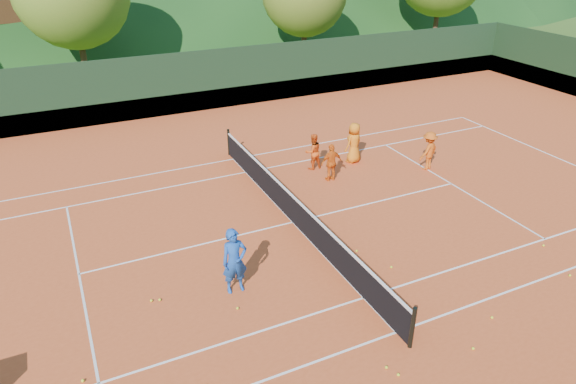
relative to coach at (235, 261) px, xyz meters
name	(u,v)px	position (x,y,z in m)	size (l,w,h in m)	color
ground	(293,223)	(2.80, 2.44, -0.92)	(400.00, 400.00, 0.00)	#335219
clay_court	(293,222)	(2.80, 2.44, -0.91)	(40.00, 24.00, 0.02)	#C1481F
coach	(235,261)	(0.00, 0.00, 0.00)	(0.65, 0.43, 1.79)	#1A4DAB
student_a	(313,152)	(5.26, 5.79, -0.20)	(0.68, 0.53, 1.40)	#E35114
student_b	(331,162)	(5.38, 4.58, -0.19)	(0.83, 0.34, 1.41)	orange
student_c	(354,143)	(6.99, 5.65, -0.09)	(0.79, 0.51, 1.61)	orange
student_d	(429,151)	(9.22, 3.88, -0.15)	(0.97, 0.56, 1.50)	#D45512
tennis_ball_3	(391,267)	(4.17, -0.92, -0.86)	(0.07, 0.07, 0.07)	#D5EC27
tennis_ball_8	(386,367)	(1.96, -3.85, -0.86)	(0.07, 0.07, 0.07)	#D5EC27
tennis_ball_11	(151,301)	(-2.08, 0.46, -0.86)	(0.07, 0.07, 0.07)	#D5EC27
tennis_ball_12	(398,375)	(2.06, -4.13, -0.86)	(0.07, 0.07, 0.07)	#D5EC27
tennis_ball_15	(492,318)	(5.14, -3.64, -0.86)	(0.07, 0.07, 0.07)	#D5EC27
tennis_ball_16	(83,381)	(-3.89, -1.49, -0.86)	(0.07, 0.07, 0.07)	#D5EC27
tennis_ball_19	(160,300)	(-1.88, 0.40, -0.86)	(0.07, 0.07, 0.07)	#D5EC27
tennis_ball_22	(357,251)	(3.73, 0.16, -0.86)	(0.07, 0.07, 0.07)	#D5EC27
tennis_ball_23	(544,245)	(8.82, -1.94, -0.86)	(0.07, 0.07, 0.07)	#D5EC27
tennis_ball_25	(473,349)	(4.00, -4.22, -0.86)	(0.07, 0.07, 0.07)	#D5EC27
tennis_ball_26	(238,308)	(-0.23, -0.73, -0.86)	(0.07, 0.07, 0.07)	#D5EC27
tennis_ball_28	(570,275)	(8.26, -3.27, -0.86)	(0.07, 0.07, 0.07)	#D5EC27
court_lines	(293,222)	(2.80, 2.44, -0.89)	(23.83, 11.03, 0.00)	white
tennis_net	(293,208)	(2.80, 2.44, -0.40)	(0.10, 12.07, 1.10)	black
perimeter_fence	(293,187)	(2.80, 2.44, 0.35)	(40.40, 24.24, 3.00)	black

